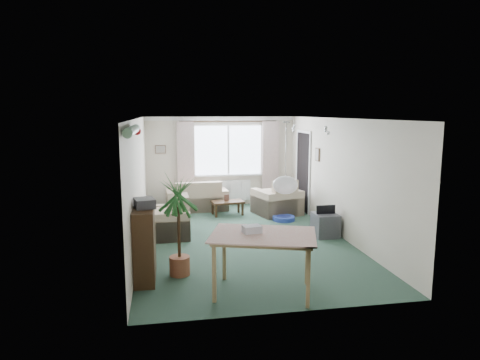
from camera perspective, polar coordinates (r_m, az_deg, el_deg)
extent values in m
plane|color=#2A4638|center=(8.68, 0.35, -7.82)|extent=(6.50, 6.50, 0.00)
cube|color=white|center=(11.57, -1.58, 4.00)|extent=(1.80, 0.03, 1.30)
cube|color=black|center=(11.45, -1.54, 7.80)|extent=(2.60, 0.03, 0.03)
cube|color=beige|center=(11.38, -7.24, 2.68)|extent=(0.45, 0.08, 2.00)
cube|color=beige|center=(11.72, 4.07, 2.91)|extent=(0.45, 0.08, 2.00)
cube|color=white|center=(11.68, -1.53, -1.40)|extent=(1.20, 0.10, 0.55)
cube|color=black|center=(11.05, 8.43, 1.05)|extent=(0.03, 0.95, 2.00)
sphere|color=white|center=(6.20, 6.06, -0.67)|extent=(0.36, 0.36, 0.36)
cylinder|color=#196626|center=(5.89, -14.17, 6.42)|extent=(1.60, 1.60, 0.12)
sphere|color=silver|center=(9.50, 7.16, 7.17)|extent=(0.20, 0.20, 0.20)
sphere|color=silver|center=(8.47, 11.53, 6.84)|extent=(0.20, 0.20, 0.20)
cube|color=brown|center=(11.44, -10.56, 4.04)|extent=(0.28, 0.03, 0.22)
cube|color=brown|center=(10.05, 10.29, 3.37)|extent=(0.03, 0.24, 0.30)
cube|color=#BBA58D|center=(11.16, -5.79, -2.02)|extent=(1.60, 0.92, 0.77)
cube|color=beige|center=(10.67, 4.95, -2.16)|extent=(1.22, 1.19, 0.90)
cube|color=beige|center=(8.85, -9.79, -4.78)|extent=(0.92, 0.97, 0.85)
cube|color=black|center=(10.60, -1.67, -3.74)|extent=(0.82, 0.53, 0.35)
cube|color=brown|center=(10.57, -1.79, -2.36)|extent=(0.12, 0.03, 0.16)
cube|color=black|center=(6.69, -12.60, -8.27)|extent=(0.31, 0.91, 1.11)
cube|color=#36363B|center=(6.53, -12.62, -3.03)|extent=(0.35, 0.40, 0.14)
cylinder|color=#1F5D20|center=(6.68, -8.16, -6.02)|extent=(0.71, 0.71, 1.59)
cube|color=tan|center=(6.10, 3.08, -11.15)|extent=(1.54, 1.26, 0.83)
cube|color=silver|center=(6.02, 1.59, -6.65)|extent=(0.28, 0.22, 0.12)
cube|color=#35353A|center=(8.96, 11.30, -5.90)|extent=(0.48, 0.52, 0.47)
cylinder|color=navy|center=(10.13, 5.84, -5.10)|extent=(0.66, 0.66, 0.10)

